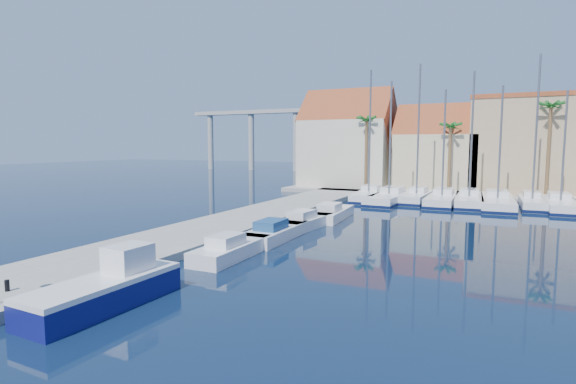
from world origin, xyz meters
name	(u,v)px	position (x,y,z in m)	size (l,w,h in m)	color
ground	(213,313)	(0.00, 0.00, 0.00)	(260.00, 260.00, 0.00)	#081C32
quay_west	(218,227)	(-9.00, 13.50, 0.25)	(6.00, 77.00, 0.50)	gray
shore_north	(504,193)	(10.00, 48.00, 0.25)	(54.00, 16.00, 0.50)	gray
bollard	(7,286)	(-7.98, -2.70, 0.73)	(0.18, 0.18, 0.46)	black
fishing_boat	(108,288)	(-4.11, -1.19, 0.74)	(2.32, 6.42, 2.22)	navy
motorboat_west_0	(231,249)	(-3.90, 7.31, 0.51)	(2.05, 6.12, 1.40)	white
motorboat_west_1	(275,232)	(-3.87, 12.62, 0.51)	(2.27, 6.69, 1.40)	white
motorboat_west_2	(305,221)	(-3.72, 17.38, 0.51)	(2.60, 6.61, 1.40)	white
motorboat_west_3	(331,213)	(-3.32, 22.10, 0.51)	(2.66, 7.00, 1.40)	white
sailboat_0	(370,194)	(-3.91, 36.36, 0.61)	(3.24, 10.00, 14.41)	white
sailboat_1	(390,197)	(-1.29, 35.28, 0.57)	(3.35, 11.33, 12.93)	white
sailboat_2	(417,196)	(1.33, 36.72, 0.65)	(2.57, 8.78, 14.74)	white
sailboat_3	(443,199)	(4.04, 36.14, 0.57)	(2.81, 10.36, 11.88)	white
sailboat_4	(469,199)	(6.63, 36.51, 0.60)	(3.32, 10.32, 13.61)	white
sailboat_5	(497,201)	(9.30, 36.14, 0.56)	(3.54, 11.57, 11.98)	white
sailboat_6	(532,201)	(12.40, 36.70, 0.68)	(2.38, 8.14, 14.86)	white
sailboat_7	(560,204)	(14.76, 36.42, 0.57)	(2.77, 9.94, 11.31)	white
building_0	(348,143)	(-10.00, 47.00, 6.52)	(12.30, 9.00, 13.50)	beige
building_1	(437,152)	(2.00, 47.00, 5.30)	(10.30, 8.00, 11.00)	#C8B58D
building_2	(535,145)	(13.00, 48.00, 6.26)	(14.20, 10.20, 11.50)	tan
palm_0	(367,122)	(-6.00, 42.00, 9.08)	(2.60, 2.60, 10.15)	brown
palm_1	(451,128)	(4.00, 42.00, 8.14)	(2.60, 2.60, 9.15)	brown
palm_2	(551,109)	(14.00, 42.00, 10.02)	(2.60, 2.60, 11.15)	brown
viaduct	(277,127)	(-39.07, 82.00, 10.25)	(48.00, 2.20, 14.45)	#9E9E99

